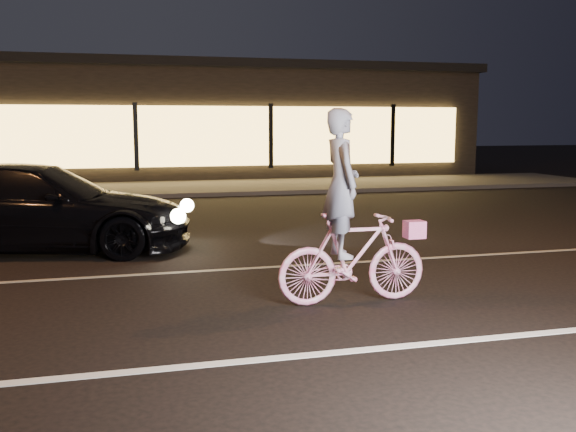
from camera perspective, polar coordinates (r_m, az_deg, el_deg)
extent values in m
plane|color=black|center=(7.03, -10.06, -8.72)|extent=(90.00, 90.00, 0.00)
cube|color=silver|center=(5.62, -8.79, -13.07)|extent=(60.00, 0.12, 0.01)
cube|color=gray|center=(8.96, -11.09, -5.01)|extent=(60.00, 0.10, 0.01)
cube|color=#383533|center=(19.82, -13.10, 2.32)|extent=(30.00, 4.00, 0.12)
cube|color=black|center=(25.72, -13.62, 7.95)|extent=(25.00, 8.00, 4.00)
cube|color=black|center=(25.80, -13.78, 12.51)|extent=(25.40, 8.40, 0.30)
cube|color=#FFC359|center=(21.62, -13.37, 6.88)|extent=(23.00, 0.15, 2.00)
cube|color=black|center=(21.54, -13.37, 6.88)|extent=(0.15, 0.08, 2.20)
cube|color=black|center=(22.11, -1.54, 7.13)|extent=(0.15, 0.08, 2.20)
cube|color=black|center=(23.54, 9.28, 7.09)|extent=(0.15, 0.08, 2.20)
imported|color=#F23386|center=(7.31, 5.79, -3.72)|extent=(1.75, 0.49, 1.05)
imported|color=silver|center=(7.13, 4.75, 2.91)|extent=(0.40, 0.60, 1.65)
cube|color=#D73A93|center=(7.55, 11.17, -1.18)|extent=(0.22, 0.18, 0.20)
imported|color=black|center=(10.97, -21.41, 0.68)|extent=(5.12, 2.90, 1.40)
sphere|color=#FFF2BF|center=(11.11, -8.97, 0.94)|extent=(0.23, 0.23, 0.23)
sphere|color=#FFF2BF|center=(9.85, -9.74, -0.01)|extent=(0.23, 0.23, 0.23)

